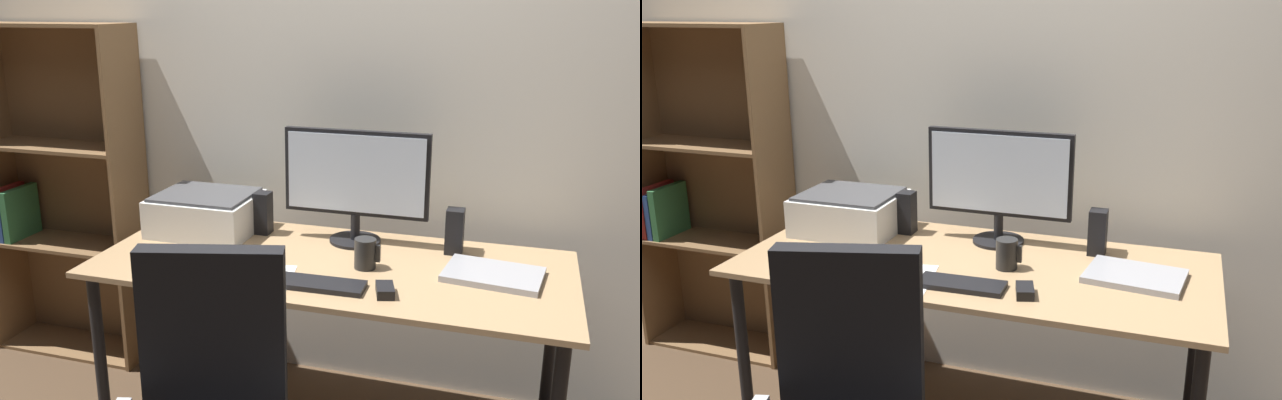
% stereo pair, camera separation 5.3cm
% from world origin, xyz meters
% --- Properties ---
extents(back_wall, '(6.40, 0.10, 2.60)m').
position_xyz_m(back_wall, '(0.00, 0.54, 1.30)').
color(back_wall, silver).
rests_on(back_wall, ground).
extents(desk, '(1.70, 0.75, 0.74)m').
position_xyz_m(desk, '(0.00, 0.00, 0.66)').
color(desk, tan).
rests_on(desk, ground).
extents(monitor, '(0.56, 0.20, 0.44)m').
position_xyz_m(monitor, '(0.03, 0.23, 0.99)').
color(monitor, black).
rests_on(monitor, desk).
extents(keyboard, '(0.29, 0.12, 0.02)m').
position_xyz_m(keyboard, '(0.03, -0.23, 0.75)').
color(keyboard, black).
rests_on(keyboard, desk).
extents(mouse, '(0.08, 0.11, 0.03)m').
position_xyz_m(mouse, '(0.24, -0.22, 0.76)').
color(mouse, black).
rests_on(mouse, desk).
extents(coffee_mug, '(0.09, 0.08, 0.11)m').
position_xyz_m(coffee_mug, '(0.13, -0.02, 0.79)').
color(coffee_mug, black).
rests_on(coffee_mug, desk).
extents(laptop, '(0.35, 0.27, 0.02)m').
position_xyz_m(laptop, '(0.56, 0.03, 0.75)').
color(laptop, '#99999E').
rests_on(laptop, desk).
extents(speaker_left, '(0.06, 0.07, 0.17)m').
position_xyz_m(speaker_left, '(-0.35, 0.22, 0.82)').
color(speaker_left, black).
rests_on(speaker_left, desk).
extents(speaker_right, '(0.06, 0.07, 0.17)m').
position_xyz_m(speaker_right, '(0.41, 0.22, 0.82)').
color(speaker_right, black).
rests_on(speaker_right, desk).
extents(printer, '(0.40, 0.34, 0.16)m').
position_xyz_m(printer, '(-0.58, 0.17, 0.82)').
color(printer, silver).
rests_on(printer, desk).
extents(paper_sheet, '(0.26, 0.33, 0.00)m').
position_xyz_m(paper_sheet, '(-0.18, -0.24, 0.74)').
color(paper_sheet, white).
rests_on(paper_sheet, desk).
extents(bookshelf, '(0.75, 0.28, 1.56)m').
position_xyz_m(bookshelf, '(-1.43, 0.37, 0.77)').
color(bookshelf, brown).
rests_on(bookshelf, ground).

